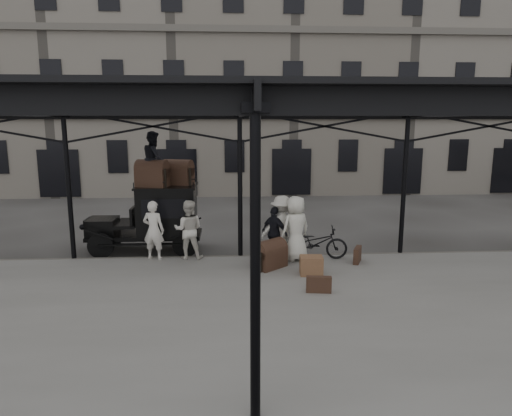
# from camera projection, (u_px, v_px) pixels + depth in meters

# --- Properties ---
(ground) EXTENTS (120.00, 120.00, 0.00)m
(ground) POSITION_uv_depth(u_px,v_px,m) (243.00, 283.00, 12.05)
(ground) COLOR #383533
(ground) RESTS_ON ground
(platform) EXTENTS (28.00, 8.00, 0.15)m
(platform) POSITION_uv_depth(u_px,v_px,m) (245.00, 311.00, 10.07)
(platform) COLOR slate
(platform) RESTS_ON ground
(canopy) EXTENTS (22.50, 9.00, 4.74)m
(canopy) POSITION_uv_depth(u_px,v_px,m) (244.00, 102.00, 9.50)
(canopy) COLOR black
(canopy) RESTS_ON ground
(building_frontage) EXTENTS (64.00, 8.00, 14.00)m
(building_frontage) POSITION_uv_depth(u_px,v_px,m) (233.00, 76.00, 28.39)
(building_frontage) COLOR slate
(building_frontage) RESTS_ON ground
(taxi) EXTENTS (3.65, 1.55, 2.18)m
(taxi) POSITION_uv_depth(u_px,v_px,m) (158.00, 215.00, 14.74)
(taxi) COLOR black
(taxi) RESTS_ON ground
(porter_left) EXTENTS (0.73, 0.57, 1.76)m
(porter_left) POSITION_uv_depth(u_px,v_px,m) (154.00, 230.00, 13.47)
(porter_left) COLOR silver
(porter_left) RESTS_ON platform
(porter_midleft) EXTENTS (0.90, 0.72, 1.77)m
(porter_midleft) POSITION_uv_depth(u_px,v_px,m) (188.00, 230.00, 13.53)
(porter_midleft) COLOR silver
(porter_midleft) RESTS_ON platform
(porter_centre) EXTENTS (1.11, 0.97, 1.92)m
(porter_centre) POSITION_uv_depth(u_px,v_px,m) (296.00, 228.00, 13.33)
(porter_centre) COLOR silver
(porter_centre) RESTS_ON platform
(porter_official) EXTENTS (0.93, 0.93, 1.58)m
(porter_official) POSITION_uv_depth(u_px,v_px,m) (275.00, 233.00, 13.53)
(porter_official) COLOR black
(porter_official) RESTS_ON platform
(porter_right) EXTENTS (1.31, 0.90, 1.87)m
(porter_right) POSITION_uv_depth(u_px,v_px,m) (282.00, 226.00, 13.68)
(porter_right) COLOR beige
(porter_right) RESTS_ON platform
(bicycle) EXTENTS (1.91, 0.77, 0.98)m
(bicycle) POSITION_uv_depth(u_px,v_px,m) (316.00, 243.00, 13.55)
(bicycle) COLOR black
(bicycle) RESTS_ON platform
(porter_roof) EXTENTS (0.76, 0.91, 1.71)m
(porter_roof) POSITION_uv_depth(u_px,v_px,m) (154.00, 159.00, 14.30)
(porter_roof) COLOR black
(porter_roof) RESTS_ON taxi
(steamer_trunk_roof_near) EXTENTS (1.08, 0.83, 0.70)m
(steamer_trunk_roof_near) POSITION_uv_depth(u_px,v_px,m) (152.00, 175.00, 14.25)
(steamer_trunk_roof_near) COLOR #3F2A1D
(steamer_trunk_roof_near) RESTS_ON taxi
(steamer_trunk_roof_far) EXTENTS (1.06, 0.84, 0.67)m
(steamer_trunk_roof_far) POSITION_uv_depth(u_px,v_px,m) (178.00, 174.00, 14.73)
(steamer_trunk_roof_far) COLOR #3F2A1D
(steamer_trunk_roof_far) RESTS_ON taxi
(steamer_trunk_platform) EXTENTS (1.05, 1.02, 0.67)m
(steamer_trunk_platform) POSITION_uv_depth(u_px,v_px,m) (270.00, 256.00, 12.77)
(steamer_trunk_platform) COLOR #3F2A1D
(steamer_trunk_platform) RESTS_ON platform
(wicker_hamper) EXTENTS (0.63, 0.49, 0.50)m
(wicker_hamper) POSITION_uv_depth(u_px,v_px,m) (311.00, 266.00, 12.18)
(wicker_hamper) COLOR brown
(wicker_hamper) RESTS_ON platform
(suitcase_upright) EXTENTS (0.38, 0.61, 0.45)m
(suitcase_upright) POSITION_uv_depth(u_px,v_px,m) (357.00, 255.00, 13.25)
(suitcase_upright) COLOR #3F2A1D
(suitcase_upright) RESTS_ON platform
(suitcase_flat) EXTENTS (0.61, 0.23, 0.40)m
(suitcase_flat) POSITION_uv_depth(u_px,v_px,m) (319.00, 284.00, 10.91)
(suitcase_flat) COLOR #3F2A1D
(suitcase_flat) RESTS_ON platform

